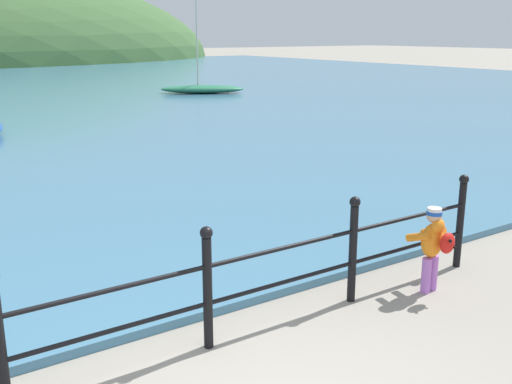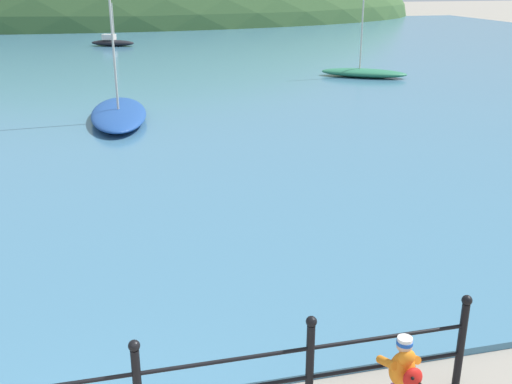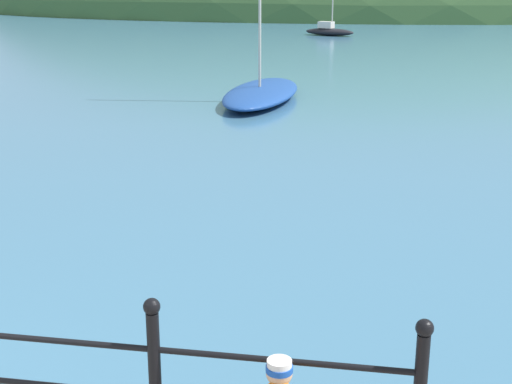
# 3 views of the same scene
# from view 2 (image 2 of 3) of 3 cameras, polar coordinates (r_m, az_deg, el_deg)

# --- Properties ---
(water) EXTENTS (80.00, 60.00, 0.10)m
(water) POSITION_cam_2_polar(r_m,az_deg,el_deg) (35.90, -14.69, 12.14)
(water) COLOR teal
(water) RESTS_ON ground
(far_hillside) EXTENTS (72.12, 39.66, 20.86)m
(far_hillside) POSITION_cam_2_polar(r_m,az_deg,el_deg) (71.70, -14.66, 15.72)
(far_hillside) COLOR #3D6033
(far_hillside) RESTS_ON ground
(child_in_coat) EXTENTS (0.41, 0.55, 1.00)m
(child_in_coat) POSITION_cam_2_polar(r_m,az_deg,el_deg) (6.79, 13.83, -16.21)
(child_in_coat) COLOR #AD66C6
(child_in_coat) RESTS_ON ground
(boat_mid_harbor) EXTENTS (4.00, 3.10, 4.71)m
(boat_mid_harbor) POSITION_cam_2_polar(r_m,az_deg,el_deg) (28.60, 10.22, 11.15)
(boat_mid_harbor) COLOR #287551
(boat_mid_harbor) RESTS_ON water
(boat_twin_mast) EXTENTS (3.07, 1.98, 2.74)m
(boat_twin_mast) POSITION_cam_2_polar(r_m,az_deg,el_deg) (42.02, -13.53, 13.71)
(boat_twin_mast) COLOR black
(boat_twin_mast) RESTS_ON water
(boat_far_left) EXTENTS (1.94, 5.23, 6.10)m
(boat_far_left) POSITION_cam_2_polar(r_m,az_deg,el_deg) (20.10, -12.94, 7.34)
(boat_far_left) COLOR #1E4793
(boat_far_left) RESTS_ON water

